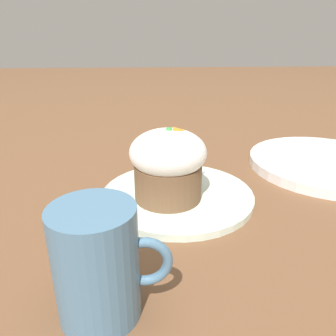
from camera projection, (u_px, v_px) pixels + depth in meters
name	position (u px, v px, depth m)	size (l,w,h in m)	color
ground_plane	(177.00, 198.00, 0.50)	(4.00, 4.00, 0.00)	brown
dessert_plate	(177.00, 195.00, 0.50)	(0.23, 0.23, 0.01)	silver
carrot_cake	(168.00, 164.00, 0.46)	(0.11, 0.11, 0.11)	brown
spoon	(177.00, 189.00, 0.50)	(0.09, 0.11, 0.01)	#B7B7BC
coffee_cup	(98.00, 264.00, 0.28)	(0.10, 0.07, 0.11)	teal
side_plate	(326.00, 163.00, 0.61)	(0.28, 0.28, 0.02)	white
paper_napkin	(163.00, 145.00, 0.73)	(0.13, 0.11, 0.00)	white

